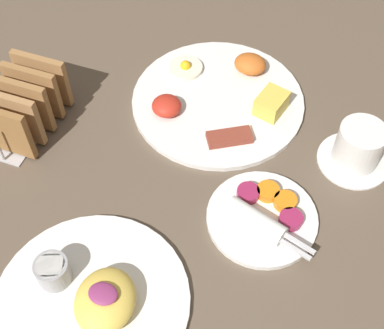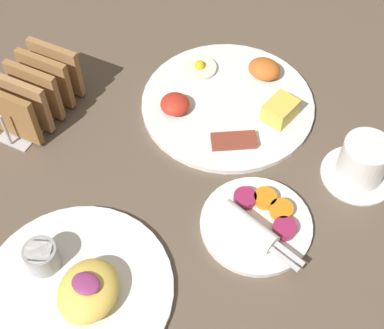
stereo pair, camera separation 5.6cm
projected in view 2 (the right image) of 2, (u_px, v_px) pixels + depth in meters
name	position (u px, v px, depth m)	size (l,w,h in m)	color
ground_plane	(141.00, 176.00, 0.88)	(3.00, 3.00, 0.00)	brown
plate_breakfast	(230.00, 101.00, 0.96)	(0.31, 0.31, 0.05)	white
plate_condiments	(257.00, 223.00, 0.81)	(0.17, 0.17, 0.04)	white
plate_foreground	(76.00, 288.00, 0.74)	(0.28, 0.28, 0.06)	white
toast_rack	(36.00, 92.00, 0.92)	(0.10, 0.18, 0.10)	#B7B7BC
coffee_cup	(363.00, 162.00, 0.85)	(0.12, 0.12, 0.08)	white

